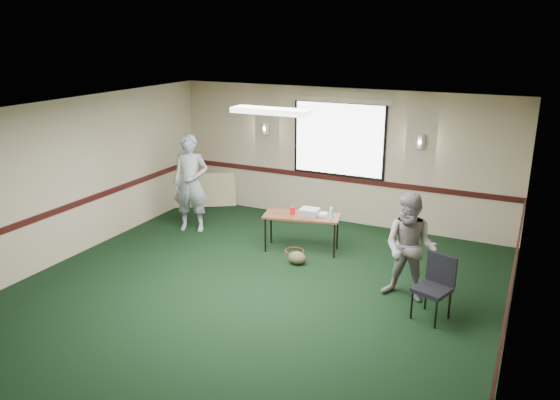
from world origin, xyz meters
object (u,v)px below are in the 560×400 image
at_px(folding_table, 302,218).
at_px(conference_chair, 436,282).
at_px(person_left, 191,183).
at_px(projector, 310,212).
at_px(person_right, 410,248).

xyz_separation_m(folding_table, conference_chair, (2.57, -1.37, -0.10)).
bearing_deg(person_left, conference_chair, -34.61).
height_order(conference_chair, person_left, person_left).
relative_size(folding_table, projector, 4.31).
bearing_deg(person_left, projector, -17.68).
distance_m(projector, conference_chair, 2.86).
xyz_separation_m(conference_chair, person_right, (-0.45, 0.36, 0.28)).
bearing_deg(person_right, conference_chair, -34.38).
relative_size(conference_chair, person_right, 0.55).
bearing_deg(projector, person_left, 178.35).
bearing_deg(person_right, folding_table, 158.60).
distance_m(folding_table, projector, 0.17).
bearing_deg(conference_chair, person_left, -176.82).
height_order(conference_chair, person_right, person_right).
xyz_separation_m(conference_chair, person_left, (-4.92, 1.40, 0.43)).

